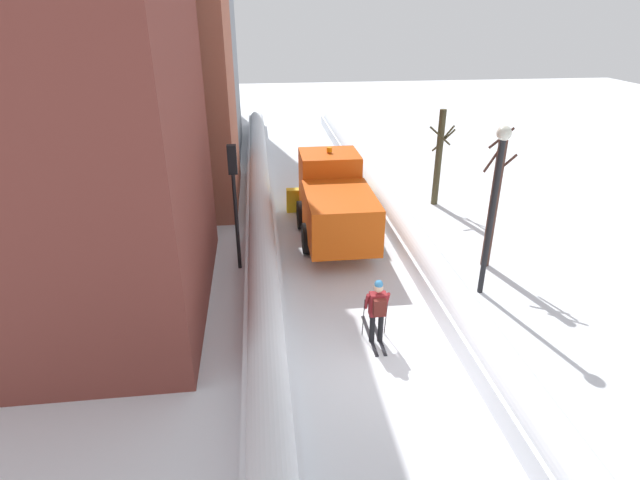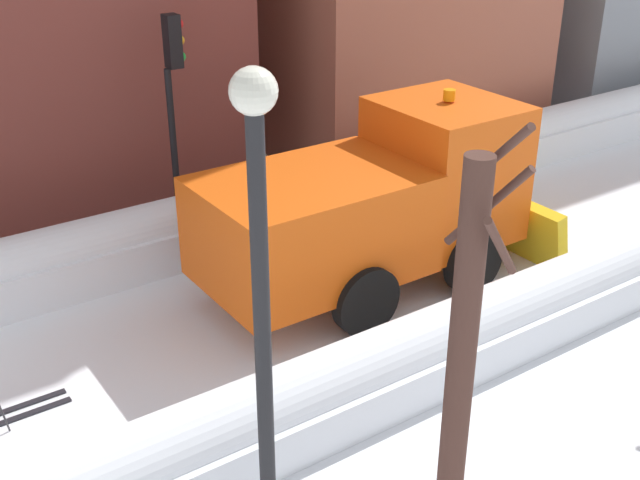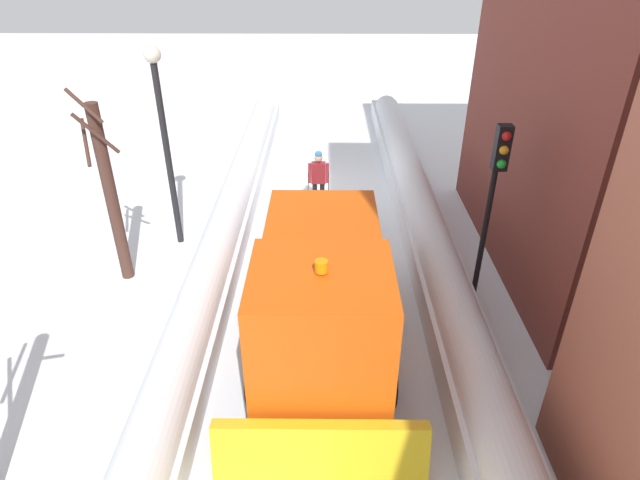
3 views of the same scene
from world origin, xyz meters
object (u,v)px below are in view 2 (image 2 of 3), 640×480
Objects in this scene: plow_truck at (379,202)px; bare_tree_near at (463,355)px; traffic_light_pole at (174,86)px; street_lamp at (260,275)px.

bare_tree_near is at bearing -30.17° from plow_truck.
traffic_light_pole reaches higher than plow_truck.
plow_truck is 6.14m from street_lamp.
traffic_light_pole is 0.89× the size of bare_tree_near.
street_lamp is 2.16m from bare_tree_near.
plow_truck is 5.53m from bare_tree_near.
traffic_light_pole is at bearing 160.53° from street_lamp.
street_lamp is (3.85, -4.45, 1.75)m from plow_truck.
traffic_light_pole is at bearing 173.81° from bare_tree_near.
street_lamp is at bearing -19.47° from traffic_light_pole.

